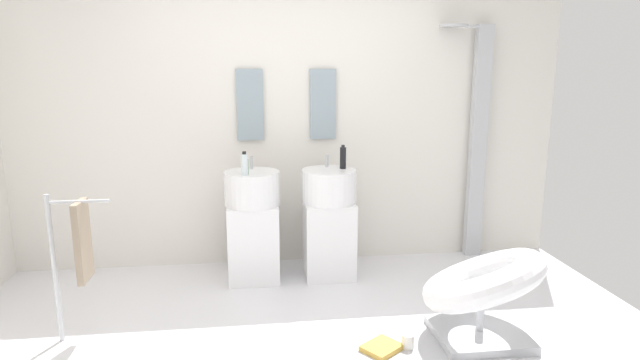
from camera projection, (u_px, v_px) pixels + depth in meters
name	position (u px, v px, depth m)	size (l,w,h in m)	color
ground_plane	(307.00, 356.00, 3.17)	(4.80, 3.60, 0.04)	silver
rear_partition	(286.00, 114.00, 4.50)	(4.80, 0.10, 2.60)	silver
pedestal_sink_left	(253.00, 224.00, 4.20)	(0.44, 0.44, 0.99)	white
pedestal_sink_right	(329.00, 221.00, 4.28)	(0.44, 0.44, 0.99)	white
vanity_mirror_left	(250.00, 105.00, 4.37)	(0.22, 0.03, 0.59)	#8C9EA8
vanity_mirror_right	(323.00, 104.00, 4.45)	(0.22, 0.03, 0.59)	#8C9EA8
shower_column	(477.00, 138.00, 4.63)	(0.49, 0.24, 2.05)	#B7BABF
lounge_chair	(482.00, 287.00, 3.26)	(1.10, 1.10, 0.65)	#B7BABF
towel_rack	(78.00, 245.00, 3.21)	(0.37, 0.22, 0.95)	#B7BABF
area_rug	(404.00, 349.00, 3.20)	(1.26, 0.84, 0.01)	#B2B2B7
magazine_ochre	(382.00, 348.00, 3.18)	(0.22, 0.18, 0.03)	gold
coffee_mug	(408.00, 341.00, 3.20)	(0.08, 0.08, 0.09)	white
soap_bottle_clear	(245.00, 164.00, 3.96)	(0.05, 0.05, 0.18)	silver
soap_bottle_black	(343.00, 158.00, 4.22)	(0.05, 0.05, 0.19)	black
soap_bottle_green	(246.00, 166.00, 4.00)	(0.04, 0.04, 0.14)	#59996B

